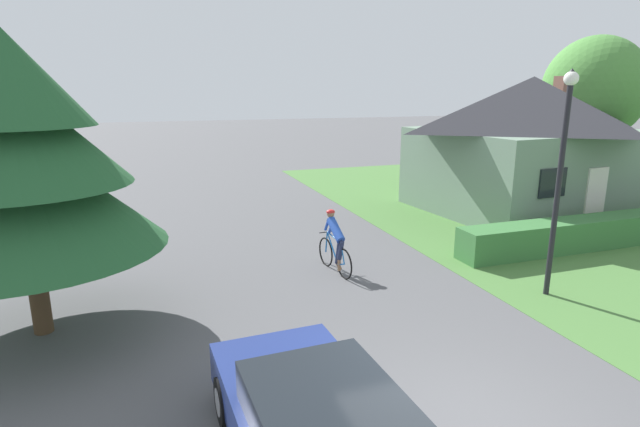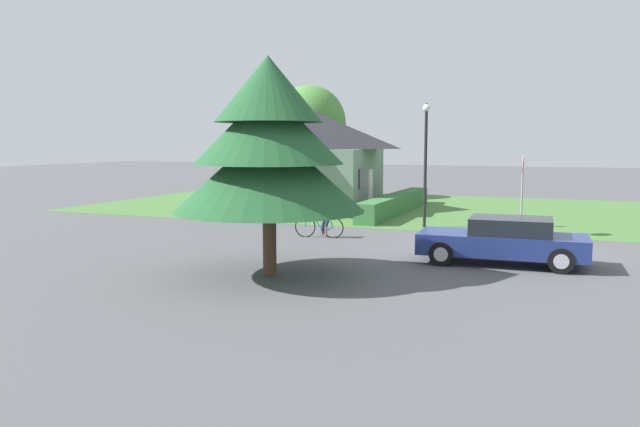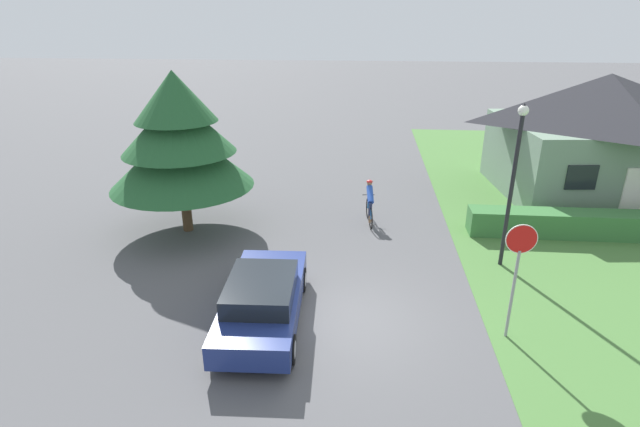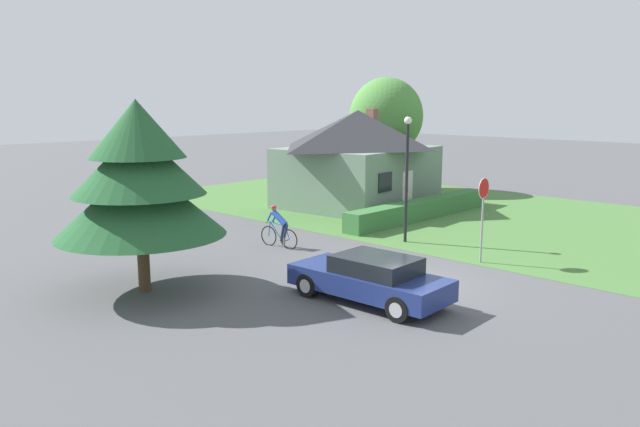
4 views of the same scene
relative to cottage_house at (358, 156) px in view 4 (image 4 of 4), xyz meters
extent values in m
plane|color=#515154|center=(-9.89, -10.30, -2.54)|extent=(140.00, 140.00, 0.00)
cube|color=#477538|center=(1.58, -6.30, -2.54)|extent=(16.00, 36.00, 0.01)
cube|color=slate|center=(0.00, 0.00, -1.03)|extent=(7.82, 6.61, 3.01)
pyramid|color=#2D2D33|center=(0.00, 0.00, 1.42)|extent=(8.45, 7.14, 1.88)
cube|color=silver|center=(0.29, -2.98, -1.54)|extent=(0.90, 0.15, 2.00)
cube|color=black|center=(-1.74, -3.18, -0.88)|extent=(1.10, 0.17, 0.90)
cube|color=brown|center=(2.12, 0.80, 2.00)|extent=(0.55, 0.55, 0.80)
cube|color=#387038|center=(-0.83, -4.58, -2.10)|extent=(9.94, 0.90, 0.88)
cube|color=navy|center=(-11.83, -10.50, -1.98)|extent=(1.95, 4.54, 0.57)
cube|color=black|center=(-11.82, -10.73, -1.47)|extent=(1.65, 2.21, 0.46)
cylinder|color=black|center=(-12.66, -9.01, -2.21)|extent=(0.33, 0.67, 0.66)
cylinder|color=#ADADB2|center=(-12.66, -9.01, -2.21)|extent=(0.33, 0.40, 0.38)
cylinder|color=black|center=(-11.12, -8.95, -2.21)|extent=(0.33, 0.67, 0.66)
cylinder|color=#ADADB2|center=(-11.12, -8.95, -2.21)|extent=(0.33, 0.40, 0.38)
cylinder|color=black|center=(-12.54, -12.05, -2.21)|extent=(0.33, 0.67, 0.66)
cylinder|color=#ADADB2|center=(-12.54, -12.05, -2.21)|extent=(0.33, 0.40, 0.38)
cylinder|color=black|center=(-11.01, -11.99, -2.21)|extent=(0.33, 0.67, 0.66)
cylinder|color=#ADADB2|center=(-11.01, -11.99, -2.21)|extent=(0.33, 0.40, 0.38)
torus|color=black|center=(-9.16, -4.54, -2.18)|extent=(0.12, 0.76, 0.76)
torus|color=black|center=(-9.27, -3.52, -2.18)|extent=(0.12, 0.76, 0.76)
cylinder|color=#1E66B2|center=(-9.19, -4.29, -2.00)|extent=(0.05, 0.18, 0.62)
cylinder|color=#1E66B2|center=(-9.23, -3.91, -1.96)|extent=(0.10, 0.64, 0.71)
cylinder|color=#1E66B2|center=(-9.22, -3.98, -1.66)|extent=(0.12, 0.76, 0.11)
cylinder|color=#1E66B2|center=(-9.18, -4.38, -2.24)|extent=(0.07, 0.34, 0.16)
cylinder|color=#1E66B2|center=(-9.17, -4.45, -1.94)|extent=(0.05, 0.21, 0.49)
cylinder|color=#1E66B2|center=(-9.27, -3.57, -1.90)|extent=(0.05, 0.12, 0.56)
cylinder|color=black|center=(-9.27, -3.61, -1.62)|extent=(0.44, 0.07, 0.02)
ellipsoid|color=black|center=(-9.18, -4.36, -1.68)|extent=(0.10, 0.21, 0.05)
cylinder|color=#262D4C|center=(-9.19, -4.37, -1.88)|extent=(0.14, 0.26, 0.52)
cylinder|color=#262D4C|center=(-9.19, -4.21, -1.96)|extent=(0.14, 0.26, 0.67)
cylinder|color=#8C6647|center=(-9.20, -4.30, -2.28)|extent=(0.08, 0.08, 0.30)
cylinder|color=#8C6647|center=(-9.15, -4.14, -2.37)|extent=(0.17, 0.08, 0.21)
cylinder|color=#264CB2|center=(-9.21, -4.08, -1.44)|extent=(0.29, 0.71, 0.58)
cylinder|color=#264CB2|center=(-9.25, -3.84, -1.44)|extent=(0.10, 0.26, 0.36)
cylinder|color=#264CB2|center=(-9.25, -3.56, -1.44)|extent=(0.10, 0.26, 0.36)
sphere|color=#8C6647|center=(-9.24, -3.79, -1.10)|extent=(0.19, 0.19, 0.19)
ellipsoid|color=red|center=(-9.24, -3.79, -1.05)|extent=(0.22, 0.18, 0.12)
cylinder|color=gray|center=(-6.02, -10.61, -1.41)|extent=(0.07, 0.07, 2.25)
cylinder|color=red|center=(-6.02, -10.61, -0.01)|extent=(0.66, 0.04, 0.66)
cylinder|color=silver|center=(-6.02, -10.61, -0.01)|extent=(0.70, 0.04, 0.70)
cylinder|color=black|center=(-5.26, -6.92, -0.28)|extent=(0.12, 0.12, 4.53)
sphere|color=white|center=(-5.26, -6.92, 2.12)|extent=(0.29, 0.29, 0.29)
cone|color=black|center=(-5.26, -6.92, 2.26)|extent=(0.17, 0.17, 0.12)
cylinder|color=#4C3823|center=(-15.55, -5.23, -1.72)|extent=(0.34, 0.34, 1.64)
cone|color=#23562D|center=(-15.55, -5.23, 0.16)|extent=(4.76, 4.76, 2.12)
cone|color=#23562D|center=(-15.55, -5.23, 1.20)|extent=(3.71, 3.71, 1.87)
cone|color=#23562D|center=(-15.55, -5.23, 2.10)|extent=(2.66, 2.66, 1.61)
cylinder|color=#4C3823|center=(5.61, 2.53, -1.26)|extent=(0.34, 0.34, 2.56)
ellipsoid|color=#4C893D|center=(5.61, 2.53, 1.90)|extent=(4.41, 4.41, 4.63)
camera|label=1|loc=(-13.44, -15.07, 1.92)|focal=28.00mm
camera|label=2|loc=(-29.42, -12.13, 0.82)|focal=35.00mm
camera|label=3|loc=(-9.54, -20.79, 4.60)|focal=28.00mm
camera|label=4|loc=(-24.52, -20.82, 2.88)|focal=35.00mm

